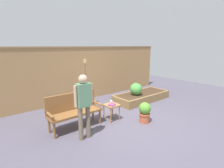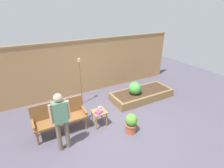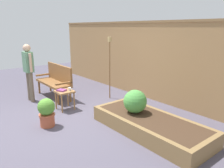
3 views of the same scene
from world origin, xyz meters
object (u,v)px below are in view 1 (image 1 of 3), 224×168
at_px(potted_boxwood, 145,112).
at_px(garden_bench, 74,108).
at_px(person_by_bench, 84,101).
at_px(shrub_near_bench, 136,89).
at_px(book_on_table, 112,105).
at_px(side_table, 112,107).
at_px(cup_on_table, 111,102).
at_px(tiki_torch, 85,75).

bearing_deg(potted_boxwood, garden_bench, 149.33).
height_order(garden_bench, person_by_bench, person_by_bench).
height_order(garden_bench, shrub_near_bench, garden_bench).
xyz_separation_m(garden_bench, book_on_table, (1.05, -0.35, -0.05)).
xyz_separation_m(shrub_near_bench, person_by_bench, (-2.94, -1.11, 0.40)).
distance_m(garden_bench, side_table, 1.13).
height_order(cup_on_table, tiki_torch, tiki_torch).
bearing_deg(book_on_table, garden_bench, 134.90).
distance_m(potted_boxwood, shrub_near_bench, 1.82).
distance_m(cup_on_table, shrub_near_bench, 1.78).
xyz_separation_m(book_on_table, person_by_bench, (-1.14, -0.38, 0.44)).
bearing_deg(book_on_table, cup_on_table, 29.34).
bearing_deg(garden_bench, side_table, -14.93).
relative_size(shrub_near_bench, tiki_torch, 0.27).
xyz_separation_m(garden_bench, side_table, (1.08, -0.29, -0.15)).
bearing_deg(tiki_torch, book_on_table, -90.46).
distance_m(cup_on_table, book_on_table, 0.20).
height_order(book_on_table, potted_boxwood, potted_boxwood).
bearing_deg(cup_on_table, potted_boxwood, -56.13).
bearing_deg(shrub_near_bench, cup_on_table, -161.48).
xyz_separation_m(side_table, person_by_bench, (-1.18, -0.43, 0.54)).
bearing_deg(side_table, book_on_table, -119.92).
xyz_separation_m(tiki_torch, person_by_bench, (-1.15, -1.86, -0.25)).
xyz_separation_m(potted_boxwood, shrub_near_bench, (1.13, 1.41, 0.22)).
height_order(garden_bench, book_on_table, garden_bench).
bearing_deg(shrub_near_bench, person_by_bench, -159.39).
distance_m(book_on_table, person_by_bench, 1.28).
bearing_deg(cup_on_table, garden_bench, 171.11).
relative_size(side_table, potted_boxwood, 0.81).
xyz_separation_m(garden_bench, tiki_torch, (1.06, 1.14, 0.64)).
bearing_deg(potted_boxwood, shrub_near_bench, 51.34).
bearing_deg(side_table, shrub_near_bench, 20.85).
relative_size(book_on_table, potted_boxwood, 0.35).
relative_size(book_on_table, person_by_bench, 0.13).
bearing_deg(person_by_bench, side_table, 20.25).
relative_size(book_on_table, shrub_near_bench, 0.44).
bearing_deg(potted_boxwood, side_table, 131.17).
distance_m(cup_on_table, potted_boxwood, 1.03).
distance_m(potted_boxwood, person_by_bench, 1.94).
relative_size(book_on_table, tiki_torch, 0.12).
distance_m(side_table, person_by_bench, 1.36).
height_order(cup_on_table, potted_boxwood, potted_boxwood).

